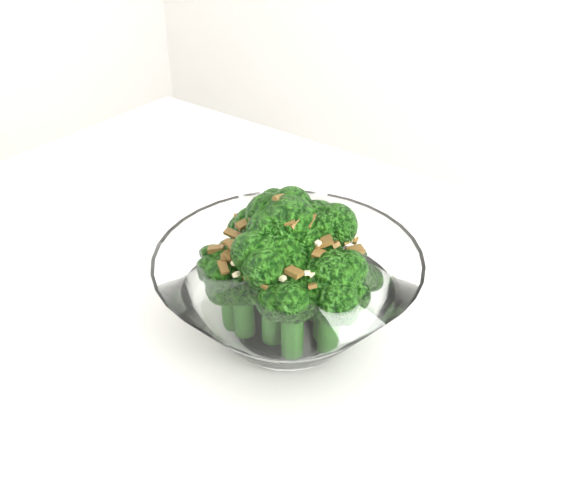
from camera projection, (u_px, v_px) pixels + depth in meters
The scene contains 1 object.
broccoli_dish at pixel (288, 284), 0.51m from camera, with size 0.21×0.21×0.13m.
Camera 1 is at (-0.00, -0.22, 1.11)m, focal length 40.00 mm.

